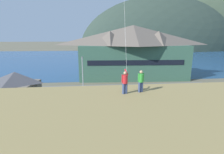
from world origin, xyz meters
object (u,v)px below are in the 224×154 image
parked_car_front_row_red (61,93)px  parking_light_pole (83,72)px  moored_boat_inner_slip (100,68)px  parked_car_lone_by_shed (71,111)px  moored_boat_outer_mooring (121,65)px  person_kite_flyer (125,82)px  parked_car_corner_spot (179,90)px  wharf_dock (111,67)px  parked_car_front_row_end (187,108)px  harbor_lodge (133,50)px  parked_car_back_row_right (115,109)px  parked_car_mid_row_near (115,93)px  person_companion (141,81)px  moored_boat_wharfside (101,67)px  parked_car_mid_row_far (14,114)px  storage_shed_near_lot (16,87)px

parked_car_front_row_red → parking_light_pole: (3.34, 3.52, 2.71)m
moored_boat_inner_slip → parked_car_lone_by_shed: moored_boat_inner_slip is taller
moored_boat_outer_mooring → person_kite_flyer: 42.99m
parked_car_corner_spot → parked_car_front_row_red: same height
wharf_dock → parked_car_front_row_end: bearing=-79.8°
wharf_dock → parked_car_corner_spot: 29.26m
wharf_dock → moored_boat_inner_slip: (-3.62, -3.72, 0.37)m
parked_car_lone_by_shed → person_kite_flyer: 10.52m
harbor_lodge → parked_car_front_row_end: 22.82m
parked_car_back_row_right → parked_car_lone_by_shed: same height
parked_car_mid_row_near → person_companion: bearing=-88.2°
parked_car_front_row_red → parked_car_back_row_right: bearing=-40.9°
moored_boat_wharfside → parked_car_mid_row_far: size_ratio=1.29×
parked_car_corner_spot → person_kite_flyer: (-11.77, -14.38, 5.50)m
parked_car_front_row_red → person_companion: 17.63m
parked_car_corner_spot → parked_car_lone_by_shed: bearing=-157.4°
parked_car_back_row_right → parked_car_mid_row_far: size_ratio=0.98×
parking_light_pole → moored_boat_outer_mooring: bearing=66.3°
moored_boat_outer_mooring → parked_car_mid_row_near: (-5.40, -28.23, 0.34)m
parked_car_lone_by_shed → parked_car_front_row_end: bearing=-1.6°
wharf_dock → person_companion: bearing=-92.1°
moored_boat_wharfside → parked_car_front_row_end: (9.59, -32.28, 0.34)m
moored_boat_inner_slip → parked_car_mid_row_far: bearing=-109.2°
wharf_dock → moored_boat_wharfside: moored_boat_wharfside is taller
parked_car_mid_row_far → storage_shed_near_lot: bearing=108.8°
parked_car_corner_spot → parked_car_front_row_end: same height
person_kite_flyer → parked_car_lone_by_shed: bearing=125.2°
harbor_lodge → moored_boat_inner_slip: harbor_lodge is taller
parked_car_mid_row_far → parked_car_front_row_end: bearing=-0.6°
parked_car_front_row_red → person_companion: size_ratio=2.42×
parked_car_front_row_red → parked_car_lone_by_shed: same height
person_kite_flyer → moored_boat_inner_slip: bearing=91.2°
storage_shed_near_lot → person_kite_flyer: size_ratio=3.60×
parking_light_pole → person_companion: person_companion is taller
parked_car_mid_row_near → person_kite_flyer: bearing=-93.6°
parked_car_corner_spot → parking_light_pole: (-16.14, 3.53, 2.71)m
parked_car_corner_spot → parked_car_mid_row_near: 10.91m
moored_boat_outer_mooring → person_kite_flyer: (-6.27, -42.13, 5.84)m
wharf_dock → parked_car_back_row_right: size_ratio=3.33×
parked_car_corner_spot → parked_car_front_row_end: (-2.57, -7.44, 0.00)m
harbor_lodge → parked_car_lone_by_shed: 25.39m
harbor_lodge → person_kite_flyer: bearing=-103.4°
harbor_lodge → moored_boat_outer_mooring: 14.42m
storage_shed_near_lot → parked_car_corner_spot: (25.68, 0.71, -1.44)m
wharf_dock → parked_car_corner_spot: parked_car_corner_spot is taller
person_companion → harbor_lodge: bearing=78.9°
storage_shed_near_lot → parked_car_mid_row_far: (2.22, -6.52, -1.44)m
parked_car_mid_row_far → wharf_dock: bearing=67.5°
person_kite_flyer → parking_light_pole: bearing=103.7°
parked_car_corner_spot → moored_boat_inner_slip: bearing=117.5°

